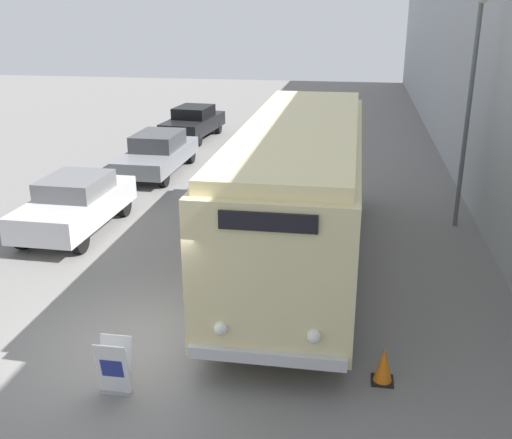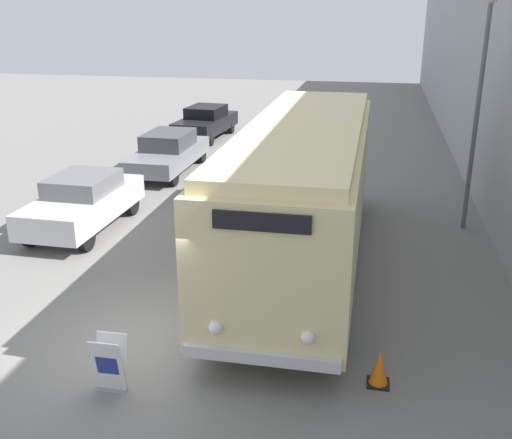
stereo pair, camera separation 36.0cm
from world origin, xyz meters
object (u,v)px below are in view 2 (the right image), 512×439
traffic_cone (379,368)px  parked_car_far (206,122)px  sign_board (110,364)px  parked_car_near (83,202)px  streetlamp (481,79)px  parked_car_mid (168,152)px  vintage_bus (304,186)px

traffic_cone → parked_car_far: bearing=114.1°
sign_board → parked_car_near: bearing=119.4°
streetlamp → parked_car_far: streetlamp is taller
sign_board → traffic_cone: (4.17, 0.97, -0.15)m
parked_car_mid → parked_car_far: 6.00m
parked_car_near → parked_car_mid: size_ratio=0.91×
parked_car_near → parked_car_mid: bearing=88.2°
vintage_bus → sign_board: (-2.34, -5.55, -1.45)m
sign_board → parked_car_mid: parked_car_mid is taller
parked_car_near → traffic_cone: bearing=-34.7°
vintage_bus → parked_car_far: 14.55m
sign_board → parked_car_near: (-3.76, 6.66, 0.32)m
sign_board → traffic_cone: bearing=13.1°
streetlamp → parked_car_mid: streetlamp is taller
vintage_bus → sign_board: 6.20m
vintage_bus → streetlamp: bearing=38.5°
vintage_bus → sign_board: vintage_bus is taller
parked_car_far → traffic_cone: parked_car_far is taller
vintage_bus → parked_car_far: bearing=114.9°
sign_board → streetlamp: bearing=53.9°
sign_board → vintage_bus: bearing=67.1°
parked_car_mid → parked_car_far: size_ratio=1.09×
sign_board → parked_car_near: 7.65m
parked_car_far → streetlamp: bearing=-39.0°
traffic_cone → streetlamp: bearing=74.1°
streetlamp → parked_car_mid: 11.11m
streetlamp → traffic_cone: 8.92m
parked_car_mid → vintage_bus: bearing=-50.4°
streetlamp → parked_car_far: (-10.15, 9.94, -3.27)m
vintage_bus → parked_car_near: bearing=169.8°
parked_car_near → traffic_cone: size_ratio=6.90×
vintage_bus → parked_car_far: (-6.11, 13.16, -1.15)m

